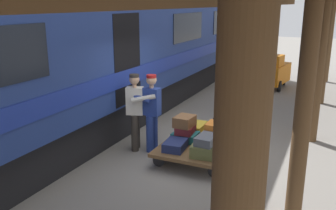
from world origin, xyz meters
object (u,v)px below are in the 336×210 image
suitcase_black_hardshell (223,120)px  suitcase_orange_carryall (216,128)px  baggage_tug (270,71)px  suitcase_navy_fabric (175,145)px  suitcase_yellow_case (194,128)px  suitcase_olive_duffel (206,149)px  luggage_cart (200,145)px  suitcase_maroon_trunk (186,129)px  train_car (73,51)px  suitcase_red_plastic (215,139)px  porter_in_overalls (151,110)px  suitcase_teal_softside (185,137)px  suitcase_slate_roller (207,140)px  porter_by_door (136,109)px  suitcase_cream_canvas (222,131)px

suitcase_black_hardshell → suitcase_orange_carryall: (-0.05, 0.59, 0.01)m
suitcase_black_hardshell → baggage_tug: bearing=-88.8°
suitcase_navy_fabric → suitcase_yellow_case: (0.00, -1.09, 0.02)m
suitcase_olive_duffel → suitcase_navy_fabric: (0.65, 0.00, -0.03)m
suitcase_olive_duffel → suitcase_orange_carryall: bearing=-94.5°
luggage_cart → suitcase_black_hardshell: suitcase_black_hardshell is taller
suitcase_olive_duffel → suitcase_maroon_trunk: bearing=-39.6°
suitcase_olive_duffel → baggage_tug: bearing=-89.0°
train_car → luggage_cart: bearing=177.2°
train_car → suitcase_red_plastic: size_ratio=38.14×
suitcase_orange_carryall → porter_in_overalls: size_ratio=0.25×
suitcase_teal_softside → suitcase_yellow_case: suitcase_yellow_case is taller
suitcase_navy_fabric → suitcase_slate_roller: size_ratio=1.05×
suitcase_slate_roller → suitcase_red_plastic: bearing=-89.1°
suitcase_red_plastic → suitcase_maroon_trunk: size_ratio=1.13×
suitcase_yellow_case → suitcase_slate_roller: bearing=121.1°
suitcase_olive_duffel → train_car: bearing=-11.0°
suitcase_navy_fabric → porter_by_door: bearing=-18.2°
suitcase_cream_canvas → suitcase_maroon_trunk: bearing=40.5°
suitcase_teal_softside → suitcase_slate_roller: 0.89m
suitcase_maroon_trunk → suitcase_cream_canvas: bearing=-139.5°
suitcase_teal_softside → suitcase_black_hardshell: (-0.64, -0.55, 0.29)m
luggage_cart → suitcase_orange_carryall: 0.56m
suitcase_navy_fabric → baggage_tug: baggage_tug is taller
suitcase_red_plastic → suitcase_yellow_case: bearing=-39.9°
suitcase_teal_softside → suitcase_slate_roller: bearing=140.2°
suitcase_cream_canvas → suitcase_maroon_trunk: (0.65, 0.55, 0.11)m
suitcase_olive_duffel → porter_in_overalls: size_ratio=0.35×
train_car → suitcase_orange_carryall: train_car is taller
luggage_cart → suitcase_yellow_case: (0.33, -0.55, 0.15)m
suitcase_red_plastic → suitcase_slate_roller: size_ratio=1.05×
suitcase_teal_softside → baggage_tug: bearing=-93.9°
suitcase_red_plastic → suitcase_cream_canvas: size_ratio=0.95×
suitcase_red_plastic → baggage_tug: bearing=-88.9°
suitcase_cream_canvas → porter_in_overalls: (1.43, 0.64, 0.47)m
train_car → porter_in_overalls: (-2.20, 0.25, -1.14)m
suitcase_yellow_case → porter_by_door: (1.10, 0.73, 0.50)m
suitcase_red_plastic → suitcase_orange_carryall: bearing=136.8°
suitcase_olive_duffel → porter_in_overalls: (1.43, -0.45, 0.49)m
suitcase_navy_fabric → suitcase_yellow_case: size_ratio=0.91×
suitcase_teal_softside → suitcase_olive_duffel: 0.85m
suitcase_orange_carryall → suitcase_slate_roller: size_ratio=0.82×
suitcase_cream_canvas → suitcase_orange_carryall: bearing=93.9°
suitcase_teal_softside → suitcase_orange_carryall: 0.75m
suitcase_red_plastic → suitcase_cream_canvas: suitcase_cream_canvas is taller
suitcase_cream_canvas → porter_in_overalls: porter_in_overalls is taller
suitcase_yellow_case → porter_in_overalls: 1.12m
suitcase_orange_carryall → porter_in_overalls: bearing=2.2°
suitcase_teal_softside → baggage_tug: (-0.51, -7.39, 0.22)m
suitcase_teal_softside → suitcase_cream_canvas: bearing=-140.1°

